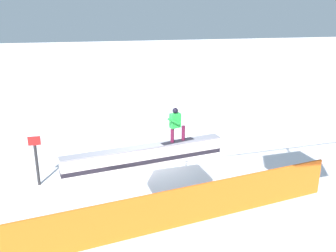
{
  "coord_description": "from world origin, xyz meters",
  "views": [
    {
      "loc": [
        2.3,
        12.7,
        5.68
      ],
      "look_at": [
        -0.68,
        0.89,
        1.79
      ],
      "focal_mm": 38.68,
      "sensor_mm": 36.0,
      "label": 1
    }
  ],
  "objects": [
    {
      "name": "safety_fence",
      "position": [
        0.0,
        4.39,
        0.58
      ],
      "size": [
        10.09,
        1.68,
        1.16
      ],
      "primitive_type": "cube",
      "rotation": [
        0.0,
        0.0,
        0.16
      ],
      "color": "orange",
      "rests_on": "ground_plane"
    },
    {
      "name": "ground_plane",
      "position": [
        0.0,
        0.0,
        0.0
      ],
      "size": [
        120.0,
        120.0,
        0.0
      ],
      "primitive_type": "plane",
      "color": "white"
    },
    {
      "name": "grind_box",
      "position": [
        0.0,
        0.0,
        0.34
      ],
      "size": [
        6.37,
        1.49,
        0.76
      ],
      "color": "white",
      "rests_on": "ground_plane"
    },
    {
      "name": "trail_marker",
      "position": [
        3.84,
        0.78,
        0.94
      ],
      "size": [
        0.4,
        0.1,
        1.74
      ],
      "color": "#262628",
      "rests_on": "ground_plane"
    },
    {
      "name": "snowboarder",
      "position": [
        -1.27,
        -0.19,
        1.5
      ],
      "size": [
        1.43,
        0.7,
        1.38
      ],
      "color": "black",
      "rests_on": "grind_box"
    }
  ]
}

